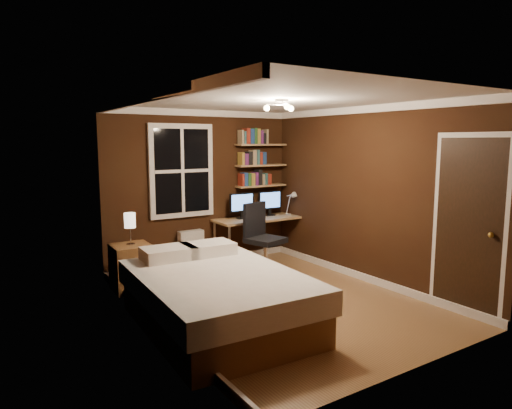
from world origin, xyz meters
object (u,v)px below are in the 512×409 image
bedside_lamp (130,229)px  monitor_left (242,206)px  bed (217,298)px  monitor_right (270,203)px  desk (259,221)px  nightstand (132,267)px  office_chair (263,247)px  radiator (191,249)px  desk_lamp (291,203)px

bedside_lamp → monitor_left: (2.02, 0.45, 0.11)m
bedside_lamp → monitor_left: monitor_left is taller
bed → monitor_right: size_ratio=5.06×
desk → monitor_right: bearing=15.9°
desk → monitor_right: (0.27, 0.08, 0.28)m
nightstand → monitor_left: (2.02, 0.45, 0.64)m
bedside_lamp → office_chair: 1.97m
nightstand → bed: bearing=-75.7°
nightstand → office_chair: bearing=-9.6°
monitor_right → office_chair: monitor_right is taller
bed → bedside_lamp: size_ratio=5.23×
monitor_right → office_chair: size_ratio=0.41×
monitor_right → desk: bearing=-164.1°
radiator → desk_lamp: 1.89m
nightstand → office_chair: office_chair is taller
radiator → monitor_right: monitor_right is taller
nightstand → radiator: 1.28m
bedside_lamp → desk: bedside_lamp is taller
bedside_lamp → office_chair: bearing=-10.8°
office_chair → radiator: bearing=111.5°
desk → desk_lamp: desk_lamp is taller
bed → office_chair: (1.50, 1.36, 0.11)m
radiator → office_chair: 1.21m
monitor_right → office_chair: bearing=-130.1°
monitor_right → radiator: bearing=175.1°
monitor_right → office_chair: (-0.69, -0.82, -0.52)m
bed → desk: (1.91, 2.10, 0.35)m
bedside_lamp → desk_lamp: desk_lamp is taller
bed → monitor_left: (1.62, 2.17, 0.63)m
radiator → bed: bearing=-108.1°
radiator → office_chair: bearing=-51.5°
radiator → desk_lamp: (1.75, -0.32, 0.65)m
bed → monitor_right: 3.15m
nightstand → bedside_lamp: bearing=0.0°
radiator → desk_lamp: bearing=-10.4°
monitor_left → desk_lamp: desk_lamp is taller
bed → nightstand: bed is taller
bedside_lamp → radiator: (1.15, 0.58, -0.54)m
nightstand → desk: bearing=10.5°
monitor_left → monitor_right: (0.56, 0.00, 0.00)m
bed → desk_lamp: (2.50, 1.98, 0.64)m
nightstand → bedside_lamp: size_ratio=1.44×
radiator → nightstand: bearing=-153.3°
nightstand → radiator: nightstand is taller
bedside_lamp → desk: (2.31, 0.38, -0.17)m
monitor_left → office_chair: bearing=-98.6°
nightstand → monitor_left: size_ratio=1.39×
desk_lamp → monitor_left: bearing=167.2°
nightstand → desk: (2.31, 0.38, 0.36)m
desk → desk_lamp: bearing=-11.7°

